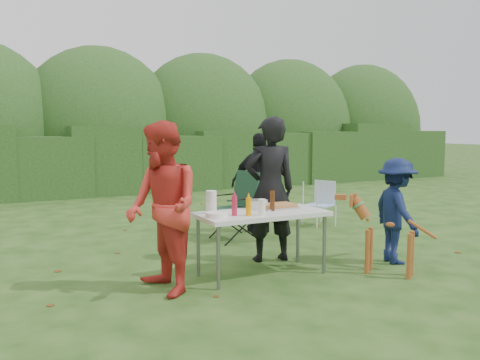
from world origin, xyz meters
name	(u,v)px	position (x,y,z in m)	size (l,w,h in m)	color
ground	(265,270)	(0.00, 0.00, 0.00)	(80.00, 80.00, 0.00)	#1E4211
hedge_row	(113,160)	(0.00, 8.00, 0.85)	(22.00, 1.40, 1.70)	#23471C
shrub_backdrop	(99,131)	(0.00, 9.60, 1.60)	(20.00, 2.60, 3.20)	#3D6628
folding_table	(262,216)	(-0.13, -0.16, 0.69)	(1.50, 0.70, 0.74)	silver
person_cook	(270,189)	(0.27, 0.36, 0.92)	(0.67, 0.44, 1.84)	black
person_red_jacket	(163,208)	(-1.36, -0.28, 0.89)	(0.87, 0.67, 1.78)	red
person_black_puffy	(260,183)	(1.04, 1.98, 0.81)	(0.95, 0.39, 1.62)	black
child	(397,211)	(1.64, -0.46, 0.66)	(0.86, 0.49, 1.33)	#0E1A43
dog	(390,237)	(1.20, -0.82, 0.45)	(0.94, 0.38, 0.90)	#994E22
camping_chair	(234,206)	(0.39, 1.65, 0.52)	(0.66, 0.66, 1.05)	#1A3C27
lawn_chair	(319,203)	(2.22, 2.00, 0.39)	(0.46, 0.46, 0.78)	#578EDF
food_tray	(278,207)	(0.16, -0.02, 0.75)	(0.45, 0.30, 0.02)	#B7B7BA
focaccia_bread	(278,205)	(0.16, -0.02, 0.78)	(0.40, 0.26, 0.04)	#BD7E3F
mustard_bottle	(249,207)	(-0.39, -0.31, 0.84)	(0.06, 0.06, 0.20)	orange
ketchup_bottle	(234,206)	(-0.53, -0.24, 0.85)	(0.06, 0.06, 0.22)	#BA1C3E
beer_bottle	(272,201)	(0.01, -0.15, 0.86)	(0.06, 0.06, 0.24)	#47230F
paper_towel_roll	(211,202)	(-0.70, 0.00, 0.87)	(0.12, 0.12, 0.26)	white
cup_stack	(262,207)	(-0.24, -0.35, 0.83)	(0.08, 0.08, 0.18)	white
pasta_bowl	(257,204)	(-0.06, 0.09, 0.79)	(0.26, 0.26, 0.10)	silver
plate_stack	(217,215)	(-0.73, -0.23, 0.77)	(0.24, 0.24, 0.05)	white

